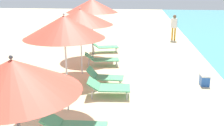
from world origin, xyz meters
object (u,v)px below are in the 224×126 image
object	(u,v)px
cooler_box	(205,80)
lounger_farthest_shoreside	(104,46)
umbrella_fourth	(80,17)
lounger_fourth_inland	(104,76)
lounger_fourth_shoreside	(101,59)
lounger_third_inland	(74,126)
umbrella_farthest	(92,6)
lounger_third_shoreside	(108,87)
beach_ball	(51,86)
umbrella_second	(13,76)
person_walking_mid	(174,25)
umbrella_third	(64,27)

from	to	relation	value
cooler_box	lounger_farthest_shoreside	bearing A→B (deg)	133.50
umbrella_fourth	lounger_farthest_shoreside	distance (m)	4.13
lounger_fourth_inland	lounger_fourth_shoreside	bearing A→B (deg)	102.26
lounger_third_inland	umbrella_farthest	size ratio (longest dim) A/B	0.54
lounger_third_shoreside	beach_ball	size ratio (longest dim) A/B	4.02
lounger_fourth_shoreside	beach_ball	world-z (taller)	lounger_fourth_shoreside
umbrella_second	cooler_box	bearing A→B (deg)	54.15
lounger_third_inland	person_walking_mid	distance (m)	12.27
lounger_third_shoreside	lounger_fourth_inland	xyz separation A→B (m)	(-0.27, 1.02, -0.01)
umbrella_farthest	person_walking_mid	world-z (taller)	umbrella_farthest
person_walking_mid	lounger_fourth_shoreside	bearing A→B (deg)	-7.82
lounger_fourth_shoreside	person_walking_mid	xyz separation A→B (m)	(3.80, 6.10, 0.67)
umbrella_second	lounger_third_shoreside	world-z (taller)	umbrella_second
umbrella_fourth	cooler_box	distance (m)	5.07
umbrella_third	person_walking_mid	bearing A→B (deg)	68.47
umbrella_farthest	person_walking_mid	bearing A→B (deg)	45.70
umbrella_farthest	beach_ball	world-z (taller)	umbrella_farthest
lounger_third_inland	beach_ball	distance (m)	2.99
lounger_fourth_inland	cooler_box	xyz separation A→B (m)	(3.53, 0.29, -0.10)
umbrella_third	beach_ball	distance (m)	2.74
umbrella_third	lounger_farthest_shoreside	distance (m)	7.10
umbrella_second	umbrella_farthest	bearing A→B (deg)	93.21
umbrella_second	lounger_farthest_shoreside	bearing A→B (deg)	90.45
umbrella_third	person_walking_mid	world-z (taller)	umbrella_third
person_walking_mid	umbrella_second	bearing A→B (deg)	8.03
lounger_third_shoreside	lounger_farthest_shoreside	size ratio (longest dim) A/B	0.90
lounger_fourth_inland	person_walking_mid	distance (m)	9.00
lounger_fourth_inland	lounger_third_inland	bearing A→B (deg)	-92.88
lounger_third_inland	umbrella_farthest	world-z (taller)	umbrella_farthest
umbrella_farthest	cooler_box	xyz separation A→B (m)	(4.61, -3.47, -2.28)
lounger_fourth_inland	cooler_box	bearing A→B (deg)	6.15
lounger_farthest_shoreside	umbrella_second	bearing A→B (deg)	-101.90
lounger_third_inland	lounger_farthest_shoreside	xyz separation A→B (m)	(-0.39, 8.07, 0.07)
lounger_fourth_shoreside	cooler_box	size ratio (longest dim) A/B	3.65
umbrella_fourth	beach_ball	bearing A→B (deg)	-110.15
lounger_fourth_shoreside	lounger_farthest_shoreside	distance (m)	2.48
lounger_farthest_shoreside	lounger_fourth_shoreside	bearing A→B (deg)	-97.27
umbrella_third	beach_ball	size ratio (longest dim) A/B	7.86
umbrella_second	lounger_farthest_shoreside	size ratio (longest dim) A/B	1.59
umbrella_second	lounger_fourth_inland	distance (m)	5.72
lounger_third_shoreside	lounger_third_inland	bearing A→B (deg)	-106.16
umbrella_third	umbrella_farthest	bearing A→B (deg)	93.27
umbrella_third	beach_ball	xyz separation A→B (m)	(-0.97, 1.34, -2.19)
umbrella_fourth	beach_ball	distance (m)	2.85
lounger_third_shoreside	umbrella_farthest	xyz separation A→B (m)	(-1.34, 4.77, 2.17)
beach_ball	umbrella_third	bearing A→B (deg)	-54.10
umbrella_farthest	person_walking_mid	xyz separation A→B (m)	(4.45, 4.56, -1.49)
umbrella_second	umbrella_third	size ratio (longest dim) A/B	0.91
lounger_farthest_shoreside	cooler_box	size ratio (longest dim) A/B	3.61
umbrella_second	person_walking_mid	size ratio (longest dim) A/B	1.50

